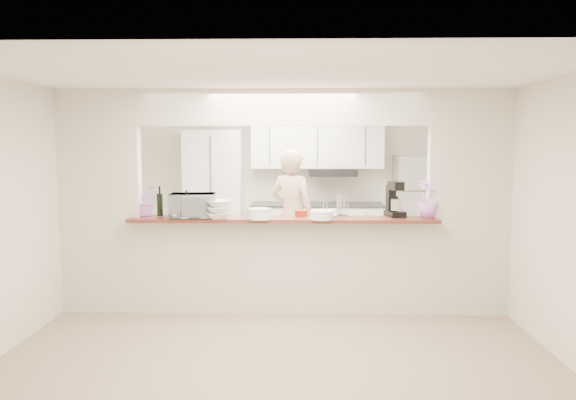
{
  "coord_description": "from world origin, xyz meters",
  "views": [
    {
      "loc": [
        0.21,
        -6.2,
        1.93
      ],
      "look_at": [
        0.05,
        0.3,
        1.25
      ],
      "focal_mm": 35.0,
      "sensor_mm": 36.0,
      "label": 1
    }
  ],
  "objects_px": {
    "toaster_oven": "(193,206)",
    "stand_mixer": "(395,201)",
    "refrigerator": "(418,210)",
    "person": "(292,216)"
  },
  "relations": [
    {
      "from": "refrigerator",
      "to": "toaster_oven",
      "type": "bearing_deg",
      "value": -138.0
    },
    {
      "from": "toaster_oven",
      "to": "person",
      "type": "distance_m",
      "value": 1.94
    },
    {
      "from": "stand_mixer",
      "to": "person",
      "type": "bearing_deg",
      "value": 129.37
    },
    {
      "from": "person",
      "to": "toaster_oven",
      "type": "bearing_deg",
      "value": 87.45
    },
    {
      "from": "toaster_oven",
      "to": "stand_mixer",
      "type": "relative_size",
      "value": 1.23
    },
    {
      "from": "refrigerator",
      "to": "stand_mixer",
      "type": "relative_size",
      "value": 4.29
    },
    {
      "from": "stand_mixer",
      "to": "refrigerator",
      "type": "bearing_deg",
      "value": 72.75
    },
    {
      "from": "toaster_oven",
      "to": "stand_mixer",
      "type": "xyz_separation_m",
      "value": [
        2.24,
        0.15,
        0.04
      ]
    },
    {
      "from": "toaster_oven",
      "to": "refrigerator",
      "type": "bearing_deg",
      "value": 38.33
    },
    {
      "from": "toaster_oven",
      "to": "person",
      "type": "xyz_separation_m",
      "value": [
        1.07,
        1.58,
        -0.32
      ]
    }
  ]
}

